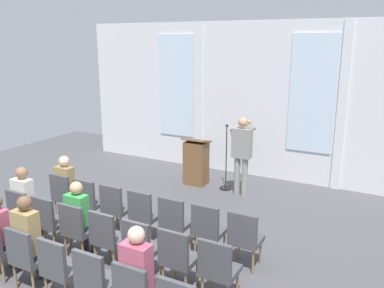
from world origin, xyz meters
The scene contains 28 objects.
ground_plane centered at (0.00, 0.00, 0.00)m, with size 14.75×14.75×0.00m, color #4C4C51.
rear_partition centered at (0.02, 5.67, 1.95)m, with size 9.07×0.14×3.87m.
speaker centered at (0.67, 4.19, 1.04)m, with size 0.50×0.69×1.78m.
mic_stand centered at (0.23, 4.37, 0.34)m, with size 0.28×0.28×1.55m.
lectern centered at (-0.55, 4.35, 0.55)m, with size 0.60×0.48×1.16m.
chair_r0_c0 centered at (-1.84, 1.36, 0.53)m, with size 0.46×0.44×0.94m.
audience_r0_c0 centered at (-1.84, 1.45, 0.71)m, with size 0.36×0.39×1.28m.
chair_r0_c1 centered at (-1.23, 1.36, 0.53)m, with size 0.46×0.44×0.94m.
chair_r0_c2 centered at (-0.61, 1.36, 0.53)m, with size 0.46×0.44×0.94m.
chair_r0_c3 centered at (0.00, 1.36, 0.53)m, with size 0.46×0.44×0.94m.
chair_r0_c4 centered at (0.61, 1.36, 0.53)m, with size 0.46×0.44×0.94m.
chair_r0_c5 centered at (1.23, 1.36, 0.53)m, with size 0.46×0.44×0.94m.
chair_r0_c6 centered at (1.84, 1.36, 0.53)m, with size 0.46×0.44×0.94m.
chair_r1_c0 centered at (-1.84, 0.41, 0.53)m, with size 0.46×0.44×0.94m.
audience_r1_c0 centered at (-1.84, 0.49, 0.74)m, with size 0.36×0.39×1.33m.
chair_r1_c1 centered at (-1.23, 0.41, 0.53)m, with size 0.46×0.44×0.94m.
chair_r1_c2 centered at (-0.61, 0.41, 0.53)m, with size 0.46×0.44×0.94m.
audience_r1_c2 centered at (-0.61, 0.49, 0.71)m, with size 0.36×0.39×1.28m.
chair_r1_c3 centered at (0.00, 0.41, 0.53)m, with size 0.46×0.44×0.94m.
chair_r1_c4 centered at (0.61, 0.41, 0.53)m, with size 0.46×0.44×0.94m.
chair_r1_c5 centered at (1.23, 0.41, 0.53)m, with size 0.46×0.44×0.94m.
chair_r1_c6 centered at (1.84, 0.41, 0.53)m, with size 0.46×0.44×0.94m.
audience_r2_c1 centered at (-1.23, -0.47, 0.71)m, with size 0.36×0.39×1.28m.
chair_r2_c2 centered at (-0.61, -0.55, 0.53)m, with size 0.46×0.44×0.94m.
audience_r2_c2 centered at (-0.61, -0.47, 0.76)m, with size 0.36×0.39×1.38m.
chair_r2_c3 centered at (0.00, -0.55, 0.53)m, with size 0.46×0.44×0.94m.
chair_r2_c4 centered at (0.61, -0.55, 0.53)m, with size 0.46×0.44×0.94m.
audience_r2_c5 centered at (1.23, -0.47, 0.75)m, with size 0.36×0.39×1.36m.
Camera 1 is at (3.74, -3.85, 3.39)m, focal length 37.55 mm.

